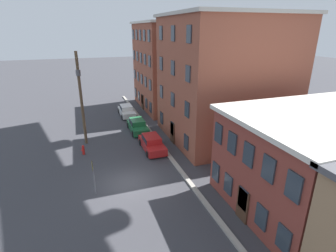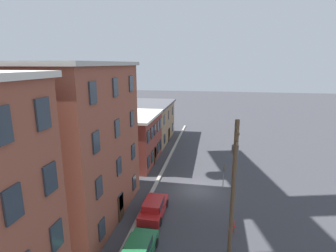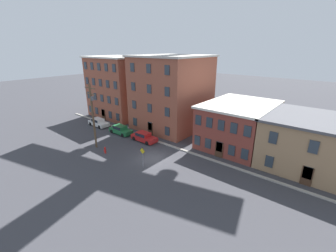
{
  "view_description": "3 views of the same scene",
  "coord_description": "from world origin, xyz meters",
  "px_view_note": "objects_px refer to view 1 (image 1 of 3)",
  "views": [
    {
      "loc": [
        17.81,
        -2.91,
        11.41
      ],
      "look_at": [
        -1.4,
        3.73,
        3.87
      ],
      "focal_mm": 28.0,
      "sensor_mm": 36.0,
      "label": 1
    },
    {
      "loc": [
        -25.04,
        -1.4,
        12.76
      ],
      "look_at": [
        -1.86,
        2.77,
        7.13
      ],
      "focal_mm": 28.0,
      "sensor_mm": 36.0,
      "label": 2
    },
    {
      "loc": [
        18.61,
        -19.64,
        14.19
      ],
      "look_at": [
        0.62,
        2.19,
        4.2
      ],
      "focal_mm": 24.0,
      "sensor_mm": 36.0,
      "label": 3
    }
  ],
  "objects_px": {
    "caution_sign": "(93,172)",
    "car_red": "(152,143)",
    "car_green": "(137,125)",
    "fire_hydrant": "(83,150)",
    "utility_pole": "(81,94)",
    "car_white": "(127,110)"
  },
  "relations": [
    {
      "from": "caution_sign",
      "to": "car_red",
      "type": "bearing_deg",
      "value": 134.54
    },
    {
      "from": "car_green",
      "to": "car_red",
      "type": "distance_m",
      "value": 5.45
    },
    {
      "from": "caution_sign",
      "to": "fire_hydrant",
      "type": "height_order",
      "value": "caution_sign"
    },
    {
      "from": "utility_pole",
      "to": "fire_hydrant",
      "type": "height_order",
      "value": "utility_pole"
    },
    {
      "from": "utility_pole",
      "to": "fire_hydrant",
      "type": "distance_m",
      "value": 5.54
    },
    {
      "from": "car_white",
      "to": "car_green",
      "type": "distance_m",
      "value": 6.4
    },
    {
      "from": "fire_hydrant",
      "to": "car_red",
      "type": "bearing_deg",
      "value": 80.44
    },
    {
      "from": "fire_hydrant",
      "to": "car_green",
      "type": "bearing_deg",
      "value": 124.44
    },
    {
      "from": "car_red",
      "to": "utility_pole",
      "type": "bearing_deg",
      "value": -121.39
    },
    {
      "from": "fire_hydrant",
      "to": "car_white",
      "type": "bearing_deg",
      "value": 149.9
    },
    {
      "from": "car_white",
      "to": "car_green",
      "type": "xyz_separation_m",
      "value": [
        6.4,
        0.11,
        0.0
      ]
    },
    {
      "from": "car_white",
      "to": "car_green",
      "type": "bearing_deg",
      "value": 0.94
    },
    {
      "from": "car_green",
      "to": "car_red",
      "type": "height_order",
      "value": "same"
    },
    {
      "from": "car_red",
      "to": "car_green",
      "type": "bearing_deg",
      "value": -177.46
    },
    {
      "from": "car_white",
      "to": "caution_sign",
      "type": "relative_size",
      "value": 1.61
    },
    {
      "from": "fire_hydrant",
      "to": "utility_pole",
      "type": "bearing_deg",
      "value": 171.99
    },
    {
      "from": "car_green",
      "to": "fire_hydrant",
      "type": "xyz_separation_m",
      "value": [
        4.34,
        -6.33,
        -0.27
      ]
    },
    {
      "from": "car_green",
      "to": "utility_pole",
      "type": "bearing_deg",
      "value": -74.36
    },
    {
      "from": "car_white",
      "to": "fire_hydrant",
      "type": "height_order",
      "value": "car_white"
    },
    {
      "from": "car_green",
      "to": "fire_hydrant",
      "type": "bearing_deg",
      "value": -55.56
    },
    {
      "from": "car_white",
      "to": "fire_hydrant",
      "type": "xyz_separation_m",
      "value": [
        10.74,
        -6.22,
        -0.27
      ]
    },
    {
      "from": "car_green",
      "to": "caution_sign",
      "type": "bearing_deg",
      "value": -26.93
    }
  ]
}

